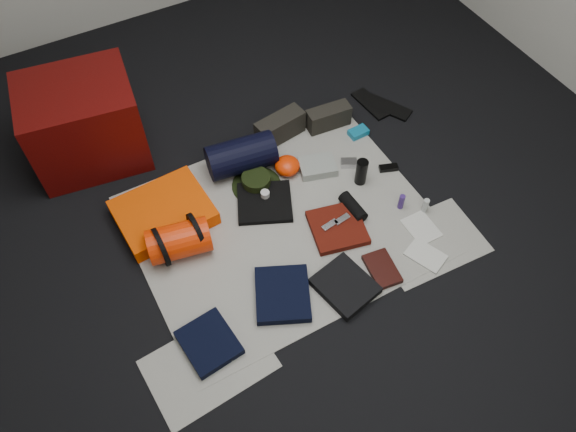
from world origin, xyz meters
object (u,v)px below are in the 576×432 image
water_bottle (361,172)px  paperback_book (382,269)px  sleeping_pad (164,212)px  navy_duffel (241,156)px  stuff_sack (179,241)px  red_cabinet (84,123)px  compact_camera (349,163)px

water_bottle → paperback_book: size_ratio=0.80×
sleeping_pad → navy_duffel: (0.55, 0.12, 0.06)m
sleeping_pad → paperback_book: 1.25m
stuff_sack → navy_duffel: size_ratio=0.81×
sleeping_pad → red_cabinet: bearing=106.0°
stuff_sack → paperback_book: 1.09m
stuff_sack → sleeping_pad: bearing=89.6°
paperback_book → water_bottle: bearing=75.5°
red_cabinet → water_bottle: red_cabinet is taller
compact_camera → navy_duffel: bearing=-179.9°
red_cabinet → compact_camera: 1.58m
water_bottle → sleeping_pad: bearing=164.3°
red_cabinet → navy_duffel: bearing=-28.3°
paperback_book → compact_camera: bearing=79.0°
navy_duffel → water_bottle: navy_duffel is taller
sleeping_pad → stuff_sack: 0.26m
red_cabinet → sleeping_pad: (0.19, -0.67, -0.21)m
red_cabinet → stuff_sack: red_cabinet is taller
navy_duffel → paperback_book: navy_duffel is taller
red_cabinet → paperback_book: (1.07, -1.55, -0.24)m
navy_duffel → water_bottle: bearing=-29.8°
red_cabinet → compact_camera: (1.31, -0.84, -0.24)m
sleeping_pad → compact_camera: sleeping_pad is taller
water_bottle → paperback_book: 0.62m
navy_duffel → compact_camera: navy_duffel is taller
red_cabinet → paperback_book: bearing=-47.3°
sleeping_pad → water_bottle: bearing=-15.7°
sleeping_pad → paperback_book: size_ratio=2.34×
water_bottle → paperback_book: (-0.23, -0.57, -0.07)m
compact_camera → sleeping_pad: bearing=-161.4°
water_bottle → red_cabinet: bearing=143.1°
navy_duffel → paperback_book: bearing=-63.9°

